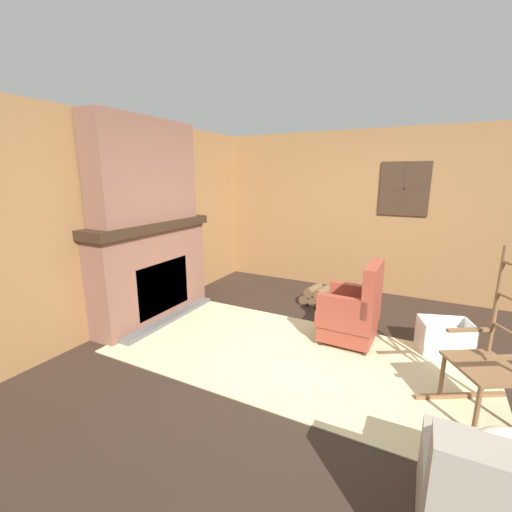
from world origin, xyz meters
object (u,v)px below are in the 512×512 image
(armchair, at_px, (353,313))
(oil_lamp_vase, at_px, (104,221))
(rocking_chair, at_px, (490,366))
(firewood_stack, at_px, (318,296))
(storage_case, at_px, (170,212))
(laundry_basket, at_px, (444,336))

(armchair, bearing_deg, oil_lamp_vase, 24.62)
(oil_lamp_vase, bearing_deg, rocking_chair, 5.30)
(armchair, distance_m, firewood_stack, 1.24)
(storage_case, bearing_deg, rocking_chair, -10.80)
(armchair, height_order, oil_lamp_vase, oil_lamp_vase)
(armchair, xyz_separation_m, laundry_basket, (0.94, 0.26, -0.18))
(firewood_stack, xyz_separation_m, oil_lamp_vase, (-1.85, -2.10, 1.26))
(laundry_basket, bearing_deg, oil_lamp_vase, -158.66)
(oil_lamp_vase, distance_m, storage_case, 1.07)
(oil_lamp_vase, relative_size, storage_case, 0.97)
(armchair, bearing_deg, storage_case, 2.10)
(firewood_stack, bearing_deg, rocking_chair, -42.40)
(armchair, height_order, laundry_basket, armchair)
(firewood_stack, bearing_deg, armchair, -54.54)
(firewood_stack, bearing_deg, laundry_basket, -23.96)
(oil_lamp_vase, height_order, storage_case, oil_lamp_vase)
(rocking_chair, height_order, oil_lamp_vase, oil_lamp_vase)
(firewood_stack, bearing_deg, storage_case, -150.96)
(laundry_basket, relative_size, storage_case, 2.43)
(armchair, relative_size, oil_lamp_vase, 4.03)
(firewood_stack, xyz_separation_m, laundry_basket, (1.65, -0.73, 0.06))
(firewood_stack, height_order, laundry_basket, laundry_basket)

